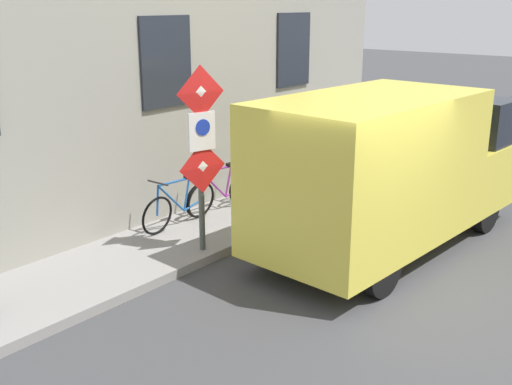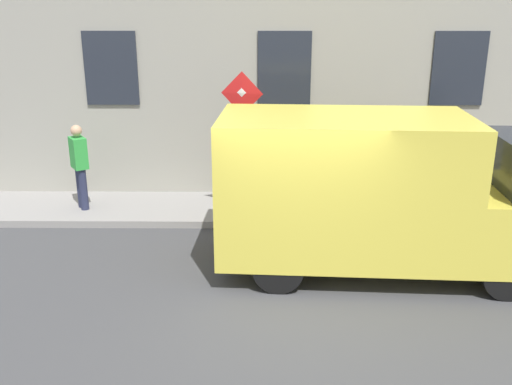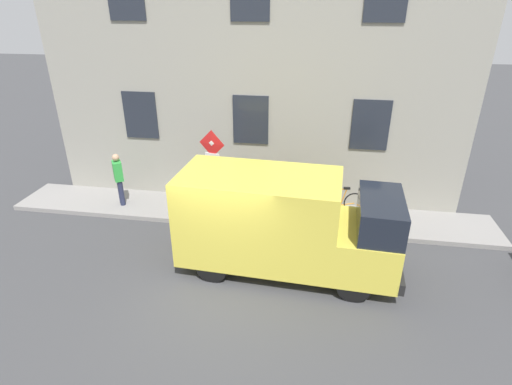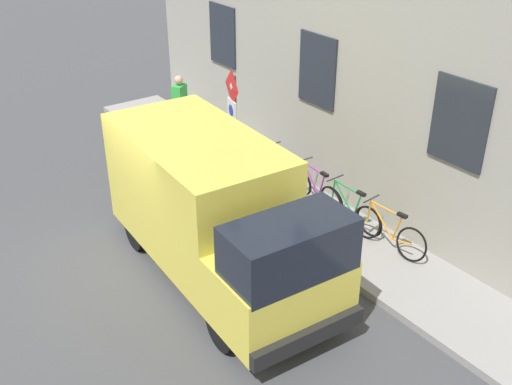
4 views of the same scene
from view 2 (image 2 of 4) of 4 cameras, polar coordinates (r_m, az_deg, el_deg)
ground_plane at (r=8.60m, az=3.69°, el=-10.00°), size 80.00×80.00×0.00m
sidewalk_slab at (r=11.70m, az=2.83°, el=-1.68°), size 1.82×15.04×0.14m
sign_post_stacked at (r=10.52m, az=-1.39°, el=6.00°), size 0.20×0.55×2.69m
delivery_van at (r=9.01m, az=12.49°, el=0.19°), size 2.30×5.43×2.50m
bicycle_orange at (r=12.33m, az=15.96°, el=0.84°), size 0.46×1.72×0.89m
bicycle_green at (r=12.10m, az=11.19°, el=0.87°), size 0.46×1.71×0.89m
bicycle_purple at (r=11.95m, az=6.28°, el=0.90°), size 0.46×1.71×0.89m
bicycle_blue at (r=11.89m, az=1.28°, el=0.91°), size 0.46×1.71×0.89m
pedestrian at (r=11.80m, az=-17.37°, el=2.76°), size 0.48×0.44×1.72m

